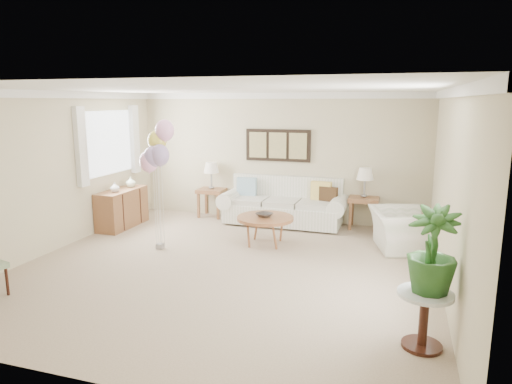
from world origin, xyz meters
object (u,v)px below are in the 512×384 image
(sofa, at_px, (284,206))
(coffee_table, at_px, (265,219))
(balloon_cluster, at_px, (157,150))
(armchair, at_px, (400,230))

(sofa, distance_m, coffee_table, 1.44)
(sofa, bearing_deg, balloon_cluster, -125.42)
(sofa, height_order, armchair, sofa)
(coffee_table, bearing_deg, balloon_cluster, -154.20)
(sofa, distance_m, armchair, 2.45)
(sofa, bearing_deg, coffee_table, -89.09)
(sofa, height_order, coffee_table, sofa)
(sofa, xyz_separation_m, coffee_table, (0.02, -1.44, 0.08))
(armchair, bearing_deg, coffee_table, 86.14)
(balloon_cluster, bearing_deg, sofa, 54.58)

